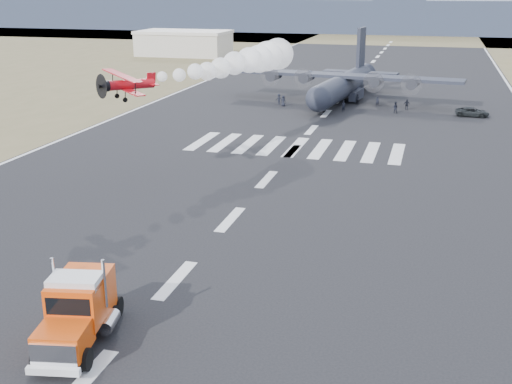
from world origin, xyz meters
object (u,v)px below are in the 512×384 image
at_px(support_vehicle, 472,112).
at_px(crew_g, 377,102).
at_px(crew_e, 283,101).
at_px(crew_a, 344,106).
at_px(crew_b, 358,99).
at_px(semi_truck, 78,309).
at_px(transport_aircraft, 344,83).
at_px(crew_c, 279,99).
at_px(crew_f, 313,99).
at_px(aerobatic_biplane, 127,84).
at_px(crew_h, 395,107).
at_px(hangar_left, 184,43).
at_px(crew_d, 407,105).

distance_m(support_vehicle, crew_g, 15.15).
xyz_separation_m(crew_e, crew_g, (14.63, 3.89, -0.09)).
bearing_deg(crew_a, crew_b, 40.64).
bearing_deg(semi_truck, transport_aircraft, 76.95).
height_order(crew_a, crew_b, crew_a).
distance_m(semi_truck, crew_a, 70.58).
xyz_separation_m(crew_c, crew_f, (5.43, 1.04, 0.06)).
height_order(transport_aircraft, crew_e, transport_aircraft).
bearing_deg(aerobatic_biplane, transport_aircraft, 93.80).
relative_size(semi_truck, crew_h, 5.18).
height_order(crew_b, crew_g, crew_b).
height_order(hangar_left, crew_c, hangar_left).
relative_size(crew_a, crew_b, 1.08).
bearing_deg(crew_h, crew_g, -58.70).
bearing_deg(crew_f, crew_c, 80.62).
relative_size(crew_d, crew_e, 0.99).
xyz_separation_m(crew_d, crew_e, (-19.35, -1.87, 0.01)).
height_order(crew_b, crew_d, crew_d).
distance_m(transport_aircraft, crew_a, 10.74).
bearing_deg(support_vehicle, crew_a, 95.04).
height_order(support_vehicle, crew_e, crew_e).
relative_size(aerobatic_biplane, crew_f, 3.40).
xyz_separation_m(crew_b, crew_d, (8.03, -3.13, 0.04)).
xyz_separation_m(crew_c, crew_h, (18.81, -2.36, -0.02)).
bearing_deg(crew_e, crew_a, -179.07).
bearing_deg(crew_e, support_vehicle, -167.79).
distance_m(semi_truck, crew_b, 77.93).
bearing_deg(semi_truck, crew_d, 68.64).
height_order(support_vehicle, crew_a, crew_a).
distance_m(semi_truck, support_vehicle, 75.69).
bearing_deg(crew_c, crew_f, 161.74).
height_order(aerobatic_biplane, crew_f, aerobatic_biplane).
xyz_separation_m(transport_aircraft, crew_g, (6.01, -4.27, -2.16)).
bearing_deg(hangar_left, crew_g, -47.74).
relative_size(hangar_left, aerobatic_biplane, 3.84).
height_order(transport_aircraft, crew_c, transport_aircraft).
height_order(semi_truck, crew_d, semi_truck).
xyz_separation_m(semi_truck, crew_c, (-6.63, 73.96, -1.04)).
relative_size(crew_c, crew_h, 1.02).
bearing_deg(crew_a, crew_e, 127.70).
bearing_deg(aerobatic_biplane, semi_truck, -51.57).
bearing_deg(semi_truck, crew_b, 74.87).
bearing_deg(crew_b, crew_a, -85.65).
xyz_separation_m(support_vehicle, crew_a, (-18.99, -1.52, 0.20)).
bearing_deg(transport_aircraft, support_vehicle, -16.68).
distance_m(aerobatic_biplane, support_vehicle, 56.37).
bearing_deg(crew_a, crew_c, 122.86).
height_order(semi_truck, support_vehicle, semi_truck).
distance_m(crew_e, crew_g, 15.14).
bearing_deg(crew_g, transport_aircraft, -42.81).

